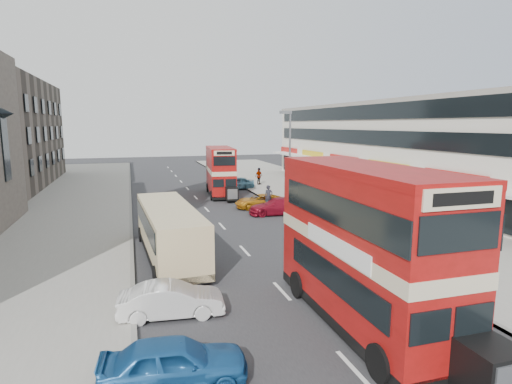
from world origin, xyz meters
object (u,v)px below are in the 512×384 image
object	(u,v)px
pedestrian_far	(259,176)
bus_second	(220,171)
car_left_near	(174,362)
cyclist	(269,203)
car_right_a	(278,206)
car_right_c	(236,183)
bus_main	(365,246)
car_left_front	(171,300)
pedestrian_near	(323,204)
car_right_b	(260,201)
street_lamp	(289,152)
coach	(169,230)

from	to	relation	value
pedestrian_far	bus_second	bearing A→B (deg)	-170.07
car_left_near	cyclist	xyz separation A→B (m)	(9.70, 20.77, 0.05)
car_left_near	car_right_a	bearing A→B (deg)	-22.31
car_right_c	pedestrian_far	size ratio (longest dim) A/B	2.09
bus_main	car_left_front	size ratio (longest dim) A/B	2.58
bus_second	pedestrian_near	xyz separation A→B (m)	(5.08, -12.75, -1.30)
pedestrian_near	car_right_c	bearing A→B (deg)	-95.55
car_left_near	car_right_b	xyz separation A→B (m)	(9.53, 22.48, -0.09)
street_lamp	cyclist	world-z (taller)	street_lamp
bus_second	car_right_a	xyz separation A→B (m)	(2.41, -10.17, -1.78)
bus_main	pedestrian_far	xyz separation A→B (m)	(6.51, 33.33, -1.77)
car_right_a	car_right_b	distance (m)	2.86
bus_main	car_left_near	world-z (taller)	bus_main
car_right_a	car_right_b	bearing A→B (deg)	-163.40
street_lamp	car_left_front	bearing A→B (deg)	-123.50
bus_second	cyclist	xyz separation A→B (m)	(2.01, -9.09, -1.71)
car_left_front	coach	bearing A→B (deg)	0.69
cyclist	pedestrian_near	bearing A→B (deg)	-47.88
pedestrian_far	cyclist	world-z (taller)	cyclist
car_left_near	cyclist	bearing A→B (deg)	-20.18
bus_main	coach	bearing A→B (deg)	-58.35
street_lamp	bus_main	xyz separation A→B (m)	(-4.79, -19.54, -1.90)
bus_second	cyclist	bearing A→B (deg)	108.44
car_right_b	cyclist	size ratio (longest dim) A/B	1.95
bus_second	cyclist	world-z (taller)	bus_second
car_left_front	car_right_a	size ratio (longest dim) A/B	0.84
car_left_near	pedestrian_far	size ratio (longest dim) A/B	2.07
car_right_a	pedestrian_far	distance (m)	15.68
car_left_front	pedestrian_near	size ratio (longest dim) A/B	1.95
car_left_near	pedestrian_near	distance (m)	21.36
car_left_front	pedestrian_far	bearing A→B (deg)	-17.32
street_lamp	car_left_front	world-z (taller)	street_lamp
coach	pedestrian_near	world-z (taller)	coach
car_right_a	car_right_b	xyz separation A→B (m)	(-0.57, 2.80, -0.07)
bus_main	bus_second	world-z (taller)	bus_main
bus_main	cyclist	xyz separation A→B (m)	(2.89, 19.07, -2.15)
street_lamp	car_right_a	size ratio (longest dim) A/B	1.77
car_right_a	street_lamp	bearing A→B (deg)	141.21
coach	cyclist	size ratio (longest dim) A/B	4.47
coach	car_right_b	world-z (taller)	coach
car_right_b	pedestrian_far	world-z (taller)	pedestrian_far
bus_main	pedestrian_near	size ratio (longest dim) A/B	5.03
bus_main	car_right_b	xyz separation A→B (m)	(2.73, 20.79, -2.29)
coach	car_right_a	size ratio (longest dim) A/B	2.14
pedestrian_far	cyclist	size ratio (longest dim) A/B	0.88
street_lamp	car_right_b	size ratio (longest dim) A/B	1.89
car_left_near	pedestrian_far	bearing A→B (deg)	-15.95
car_left_near	pedestrian_near	xyz separation A→B (m)	(12.78, 17.11, 0.46)
car_right_b	coach	bearing A→B (deg)	-34.84
car_right_a	bus_main	bearing A→B (deg)	-5.31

